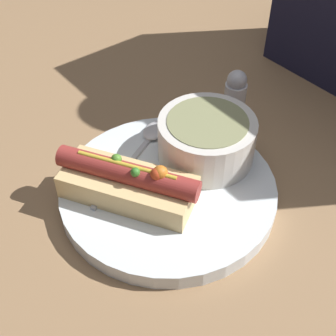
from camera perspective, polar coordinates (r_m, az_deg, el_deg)
ground_plane at (r=0.55m, az=0.00°, el=-3.46°), size 4.00×4.00×0.00m
dinner_plate at (r=0.54m, az=0.00°, el=-2.76°), size 0.25×0.25×0.02m
hot_dog at (r=0.51m, az=-4.85°, el=-1.79°), size 0.16×0.13×0.06m
soup_bowl at (r=0.55m, az=4.73°, el=3.73°), size 0.11×0.11×0.05m
spoon at (r=0.58m, az=-2.44°, el=3.51°), size 0.08×0.16×0.01m
salt_shaker at (r=0.63m, az=8.14°, el=8.39°), size 0.03×0.03×0.08m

